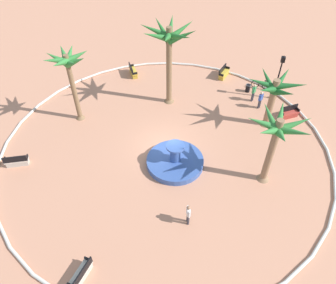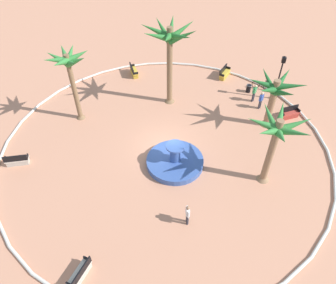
% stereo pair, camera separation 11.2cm
% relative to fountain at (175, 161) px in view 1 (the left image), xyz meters
% --- Properties ---
extents(ground_plane, '(80.00, 80.00, 0.00)m').
position_rel_fountain_xyz_m(ground_plane, '(1.07, -1.50, -0.28)').
color(ground_plane, tan).
extents(plaza_curb, '(23.95, 23.95, 0.20)m').
position_rel_fountain_xyz_m(plaza_curb, '(1.07, -1.50, -0.18)').
color(plaza_curb, silver).
rests_on(plaza_curb, ground).
extents(fountain, '(3.99, 3.99, 1.80)m').
position_rel_fountain_xyz_m(fountain, '(0.00, 0.00, 0.00)').
color(fountain, '#38569E').
rests_on(fountain, ground).
extents(palm_tree_near_fountain, '(4.44, 4.57, 6.95)m').
position_rel_fountain_xyz_m(palm_tree_near_fountain, '(2.05, -7.05, 5.12)').
color(palm_tree_near_fountain, brown).
rests_on(palm_tree_near_fountain, ground).
extents(palm_tree_by_curb, '(3.90, 3.89, 5.42)m').
position_rel_fountain_xyz_m(palm_tree_by_curb, '(-6.04, 0.00, 3.81)').
color(palm_tree_by_curb, '#8E6B4C').
rests_on(palm_tree_by_curb, ground).
extents(palm_tree_mid_plaza, '(4.28, 3.86, 4.40)m').
position_rel_fountain_xyz_m(palm_tree_mid_plaza, '(-6.13, -5.84, 2.83)').
color(palm_tree_mid_plaza, '#8E6B4C').
rests_on(palm_tree_mid_plaza, ground).
extents(palm_tree_far_side, '(3.21, 3.30, 5.96)m').
position_rel_fountain_xyz_m(palm_tree_far_side, '(8.60, -3.21, 4.47)').
color(palm_tree_far_side, brown).
rests_on(palm_tree_far_side, ground).
extents(bench_east, '(0.95, 1.68, 1.00)m').
position_rel_fountain_xyz_m(bench_east, '(-2.12, -12.04, 0.07)').
color(bench_east, gold).
rests_on(bench_east, ground).
extents(bench_west, '(1.62, 1.28, 1.00)m').
position_rel_fountain_xyz_m(bench_west, '(-7.93, -7.20, 0.07)').
color(bench_west, '#B73D33').
rests_on(bench_west, ground).
extents(bench_north, '(1.24, 1.63, 1.00)m').
position_rel_fountain_xyz_m(bench_north, '(6.34, -10.38, 0.07)').
color(bench_north, gold).
rests_on(bench_north, ground).
extents(bench_southeast, '(0.79, 1.67, 1.00)m').
position_rel_fountain_xyz_m(bench_southeast, '(3.05, 8.99, 0.07)').
color(bench_southeast, beige).
rests_on(bench_southeast, ground).
extents(bench_southwest, '(1.67, 1.08, 1.00)m').
position_rel_fountain_xyz_m(bench_southwest, '(10.71, 2.58, 0.07)').
color(bench_southwest, beige).
rests_on(bench_southwest, ground).
extents(lamppost, '(0.32, 0.32, 4.15)m').
position_rel_fountain_xyz_m(lamppost, '(-6.71, -9.58, 2.15)').
color(lamppost, black).
rests_on(lamppost, ground).
extents(trash_bin, '(0.46, 0.46, 0.73)m').
position_rel_fountain_xyz_m(trash_bin, '(-4.48, -10.07, 0.10)').
color(trash_bin, black).
rests_on(trash_bin, ground).
extents(bicycle_red_frame, '(1.71, 0.44, 0.94)m').
position_rel_fountain_xyz_m(bicycle_red_frame, '(-5.58, -10.79, 0.10)').
color(bicycle_red_frame, black).
rests_on(bicycle_red_frame, ground).
extents(person_cyclist_helmet, '(0.34, 0.47, 1.67)m').
position_rel_fountain_xyz_m(person_cyclist_helmet, '(-4.94, -8.76, 0.66)').
color(person_cyclist_helmet, '#33333D').
rests_on(person_cyclist_helmet, ground).
extents(person_cyclist_photo, '(0.36, 0.45, 1.62)m').
position_rel_fountain_xyz_m(person_cyclist_photo, '(-5.54, -7.88, 0.62)').
color(person_cyclist_photo, '#33333D').
rests_on(person_cyclist_photo, ground).
extents(person_pedestrian_stroll, '(0.31, 0.50, 1.65)m').
position_rel_fountain_xyz_m(person_pedestrian_stroll, '(-1.74, 4.48, 0.64)').
color(person_pedestrian_stroll, '#33333D').
rests_on(person_pedestrian_stroll, ground).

